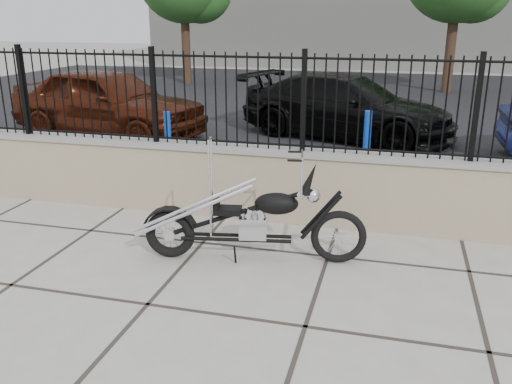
% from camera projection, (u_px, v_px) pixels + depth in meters
% --- Properties ---
extents(ground_plane, '(90.00, 90.00, 0.00)m').
position_uv_depth(ground_plane, '(148.00, 305.00, 5.09)').
color(ground_plane, '#99968E').
rests_on(ground_plane, ground).
extents(parking_lot, '(30.00, 30.00, 0.00)m').
position_uv_depth(parking_lot, '(327.00, 104.00, 16.57)').
color(parking_lot, black).
rests_on(parking_lot, ground).
extents(retaining_wall, '(14.00, 0.36, 0.96)m').
position_uv_depth(retaining_wall, '(227.00, 181.00, 7.24)').
color(retaining_wall, gray).
rests_on(retaining_wall, ground_plane).
extents(iron_fence, '(14.00, 0.08, 1.20)m').
position_uv_depth(iron_fence, '(226.00, 100.00, 6.90)').
color(iron_fence, black).
rests_on(iron_fence, retaining_wall).
extents(chopper_motorcycle, '(2.36, 0.81, 1.39)m').
position_uv_depth(chopper_motorcycle, '(249.00, 200.00, 5.81)').
color(chopper_motorcycle, black).
rests_on(chopper_motorcycle, ground_plane).
extents(car_red, '(4.76, 2.65, 1.53)m').
position_uv_depth(car_red, '(108.00, 102.00, 11.94)').
color(car_red, '#3E1508').
rests_on(car_red, parking_lot).
extents(car_black, '(5.09, 3.30, 1.37)m').
position_uv_depth(car_black, '(346.00, 107.00, 11.83)').
color(car_black, black).
rests_on(car_black, parking_lot).
extents(bollard_a, '(0.14, 0.14, 1.00)m').
position_uv_depth(bollard_a, '(168.00, 140.00, 9.53)').
color(bollard_a, '#0D25CF').
rests_on(bollard_a, ground_plane).
extents(bollard_b, '(0.15, 0.15, 1.07)m').
position_uv_depth(bollard_b, '(367.00, 142.00, 9.22)').
color(bollard_b, blue).
rests_on(bollard_b, ground_plane).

